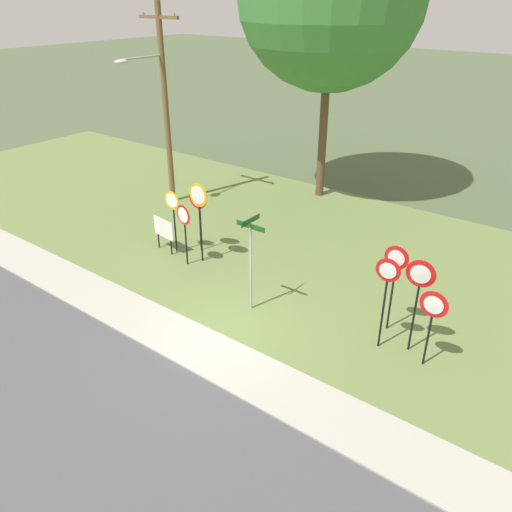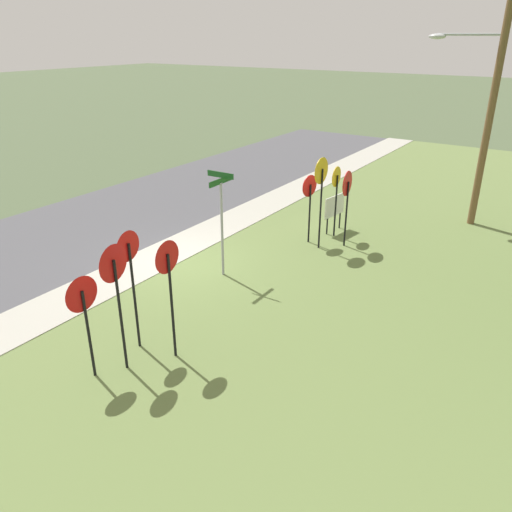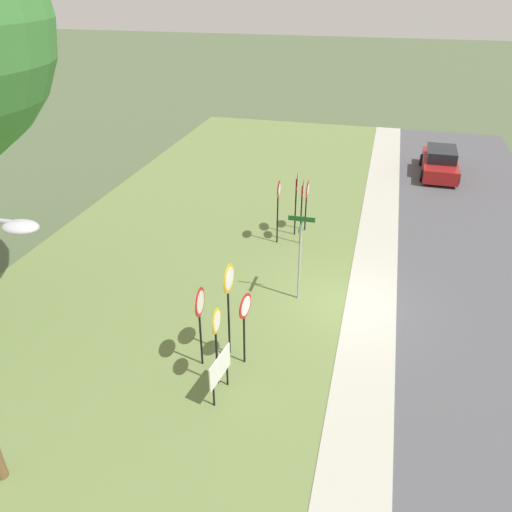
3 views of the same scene
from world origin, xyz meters
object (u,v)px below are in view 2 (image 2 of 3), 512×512
Objects in this scene: stop_sign_near_right at (347,192)px; yield_sign_near_right at (115,278)px; yield_sign_near_left at (168,273)px; yield_sign_far_left at (83,304)px; utility_pole at (490,87)px; stop_sign_far_left at (336,187)px; yield_sign_far_right at (130,263)px; stop_sign_near_left at (321,183)px; stop_sign_far_center at (310,195)px; street_name_post at (222,215)px; notice_board at (334,208)px.

yield_sign_near_right is at bearing -10.82° from stop_sign_near_right.
yield_sign_near_left is 1.66m from yield_sign_far_left.
stop_sign_near_right reaches higher than yield_sign_far_left.
yield_sign_far_left is at bearing -33.68° from yield_sign_near_left.
utility_pole is at bearing 163.85° from yield_sign_near_left.
yield_sign_far_left is 0.25× the size of utility_pole.
yield_sign_far_right is (8.19, -0.70, 0.27)m from stop_sign_far_left.
stop_sign_near_left is 1.30× the size of stop_sign_far_center.
stop_sign_near_left is 1.11× the size of yield_sign_near_left.
stop_sign_near_left is 3.46m from street_name_post.
yield_sign_far_left is 1.71× the size of notice_board.
yield_sign_far_left is at bearing -3.77° from yield_sign_far_right.
stop_sign_near_right is 1.57m from notice_board.
stop_sign_far_center is 1.02× the size of yield_sign_far_left.
notice_board is (-9.26, 0.18, -1.16)m from yield_sign_near_right.
stop_sign_near_left is at bearing -179.75° from yield_sign_near_left.
utility_pole is (-3.76, 3.40, 2.94)m from stop_sign_far_left.
yield_sign_near_right is (8.89, -0.35, 0.33)m from stop_sign_far_left.
stop_sign_near_left is at bearing 156.83° from street_name_post.
yield_sign_near_right reaches higher than stop_sign_far_left.
yield_sign_near_left is 0.97× the size of yield_sign_near_right.
stop_sign_near_left reaches higher than yield_sign_near_left.
stop_sign_near_left is at bearing 0.15° from stop_sign_far_left.
street_name_post is 2.33× the size of notice_board.
yield_sign_far_right reaches higher than yield_sign_near_left.
yield_sign_near_right is at bearing -1.60° from stop_sign_near_left.
stop_sign_near_left reaches higher than stop_sign_near_right.
notice_board is at bearing 177.65° from yield_sign_far_left.
yield_sign_far_left is (9.41, -0.69, -0.09)m from stop_sign_far_left.
utility_pole is at bearing 149.58° from street_name_post.
utility_pole reaches higher than yield_sign_near_left.
stop_sign_far_left is 4.57m from street_name_post.
yield_sign_near_left is at bearing 147.93° from yield_sign_far_left.
stop_sign_near_left is at bearing 72.97° from stop_sign_far_center.
stop_sign_near_left is 7.03m from yield_sign_far_right.
stop_sign_far_left is at bearing 176.46° from yield_sign_far_left.
stop_sign_near_right is 1.03× the size of stop_sign_far_left.
yield_sign_far_right is 2.11× the size of notice_board.
yield_sign_far_right reaches higher than stop_sign_near_right.
yield_sign_near_right reaches higher than stop_sign_near_right.
street_name_post is at bearing -174.54° from yield_sign_near_right.
yield_sign_far_right is 8.66m from notice_board.
yield_sign_far_left is at bearing 5.99° from street_name_post.
yield_sign_far_right is (7.58, -1.34, 0.19)m from stop_sign_near_right.
street_name_post is (-3.65, -1.46, -0.17)m from yield_sign_near_left.
yield_sign_near_right is (8.28, -0.99, 0.25)m from stop_sign_near_right.
stop_sign_near_right is at bearing 117.67° from stop_sign_far_center.
stop_sign_near_left is 1.22× the size of stop_sign_far_left.
stop_sign_near_left is at bearing 170.93° from yield_sign_near_right.
street_name_post is (3.78, -1.91, -0.01)m from stop_sign_near_right.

